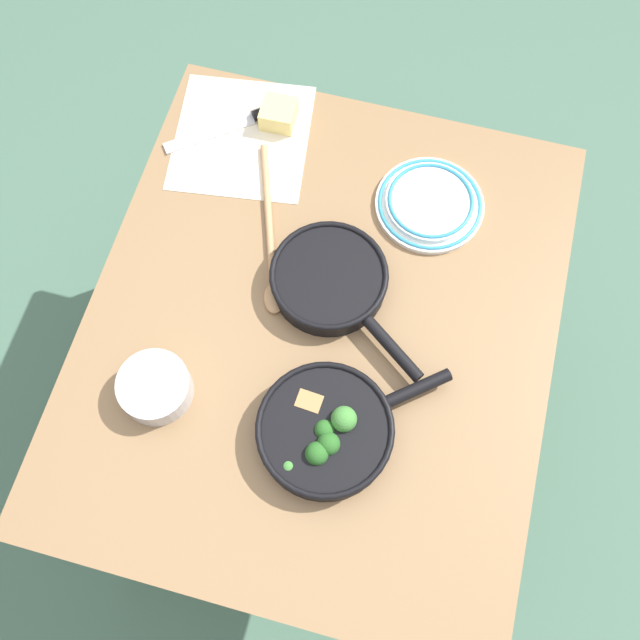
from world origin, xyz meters
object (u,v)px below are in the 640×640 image
skillet_eggs (330,280)px  prep_bowl_steel (155,387)px  dinner_plate_stack (430,203)px  grater_knife (246,120)px  cheese_block (279,114)px  wooden_spoon (270,245)px  skillet_broccoli (326,430)px

skillet_eggs → prep_bowl_steel: prep_bowl_steel is taller
dinner_plate_stack → prep_bowl_steel: prep_bowl_steel is taller
skillet_eggs → dinner_plate_stack: (-0.23, 0.15, -0.01)m
grater_knife → dinner_plate_stack: size_ratio=1.08×
skillet_eggs → cheese_block: size_ratio=4.51×
grater_knife → dinner_plate_stack: (0.10, 0.43, 0.00)m
grater_knife → cheese_block: 0.07m
skillet_eggs → wooden_spoon: skillet_eggs is taller
skillet_broccoli → cheese_block: skillet_broccoli is taller
skillet_broccoli → skillet_eggs: size_ratio=0.97×
prep_bowl_steel → cheese_block: bearing=175.6°
skillet_broccoli → grater_knife: (-0.62, -0.34, -0.02)m
wooden_spoon → grater_knife: 0.31m
grater_knife → wooden_spoon: bearing=78.5°
cheese_block → skillet_eggs: bearing=30.4°
skillet_eggs → cheese_block: skillet_eggs is taller
skillet_broccoli → cheese_block: (-0.64, -0.28, -0.01)m
skillet_broccoli → dinner_plate_stack: bearing=41.3°
skillet_eggs → dinner_plate_stack: skillet_eggs is taller
cheese_block → prep_bowl_steel: prep_bowl_steel is taller
wooden_spoon → grater_knife: (-0.28, -0.14, 0.00)m
skillet_broccoli → prep_bowl_steel: skillet_broccoli is taller
skillet_eggs → grater_knife: bearing=166.0°
skillet_broccoli → wooden_spoon: bearing=81.8°
cheese_block → prep_bowl_steel: 0.65m
skillet_broccoli → wooden_spoon: size_ratio=0.87×
skillet_broccoli → dinner_plate_stack: size_ratio=1.45×
wooden_spoon → prep_bowl_steel: (0.35, -0.12, 0.02)m
cheese_block → wooden_spoon: bearing=12.9°
wooden_spoon → prep_bowl_steel: prep_bowl_steel is taller
skillet_eggs → prep_bowl_steel: size_ratio=2.50×
skillet_broccoli → wooden_spoon: skillet_broccoli is taller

